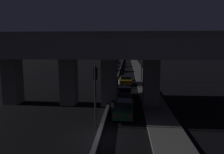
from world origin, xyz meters
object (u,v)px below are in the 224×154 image
Objects in this scene: pedestrian_on_sidewalk at (153,97)px; car_dark_green_fourth_oncoming at (117,62)px; motorcycle_white_filtering_far at (119,84)px; street_lamp at (140,55)px; car_dark_red_lead_oncoming at (107,76)px; motorcycle_red_filtering_near at (113,108)px; car_grey_third_oncoming at (115,64)px; motorcycle_black_filtering_mid at (117,94)px; car_taxi_yellow_third at (126,80)px; car_grey_second at (125,92)px; car_dark_green_lead at (124,108)px; traffic_light_left_of_median at (95,85)px; car_dark_green_second_oncoming at (113,68)px.

car_dark_green_fourth_oncoming is at bearing 96.85° from pedestrian_on_sidewalk.
car_dark_green_fourth_oncoming is at bearing 1.52° from motorcycle_white_filtering_far.
car_dark_red_lead_oncoming is (-5.93, 0.78, -3.93)m from street_lamp.
motorcycle_red_filtering_near is at bearing 177.70° from motorcycle_white_filtering_far.
motorcycle_black_filtering_mid is at bearing 0.58° from car_grey_third_oncoming.
motorcycle_white_filtering_far is at bearing 112.97° from pedestrian_on_sidewalk.
street_lamp is 1.80× the size of car_taxi_yellow_third.
motorcycle_black_filtering_mid is at bearing 11.03° from car_dark_red_lead_oncoming.
car_dark_red_lead_oncoming is (-3.46, 13.06, 0.11)m from car_grey_second.
pedestrian_on_sidewalk is at bearing -36.09° from car_dark_green_lead.
car_grey_second is 0.95× the size of car_grey_third_oncoming.
traffic_light_left_of_median is 4.26m from car_dark_green_lead.
car_dark_red_lead_oncoming is at bearing 172.46° from street_lamp.
car_grey_third_oncoming is at bearing 1.51° from motorcycle_red_filtering_near.
motorcycle_black_filtering_mid is (2.52, -14.05, -0.15)m from car_dark_red_lead_oncoming.
traffic_light_left_of_median is 10.74m from car_grey_second.
car_grey_second is 1.37m from motorcycle_black_filtering_mid.
car_dark_red_lead_oncoming is (-3.51, 4.15, 0.02)m from car_taxi_yellow_third.
car_dark_red_lead_oncoming is 2.14× the size of motorcycle_white_filtering_far.
car_dark_green_second_oncoming is 31.29m from pedestrian_on_sidewalk.
car_dark_green_second_oncoming reaches higher than car_grey_second.
traffic_light_left_of_median is 9.65m from motorcycle_black_filtering_mid.
motorcycle_white_filtering_far is 1.19× the size of pedestrian_on_sidewalk.
motorcycle_black_filtering_mid is at bearing 10.46° from car_dark_green_lead.
car_dark_red_lead_oncoming reaches higher than car_dark_green_fourth_oncoming.
car_dark_green_second_oncoming is (0.32, 13.93, 0.06)m from car_dark_red_lead_oncoming.
pedestrian_on_sidewalk is at bearing -140.49° from car_grey_second.
motorcycle_white_filtering_far is (-0.90, -3.14, -0.16)m from car_taxi_yellow_third.
street_lamp is at bearing 7.84° from car_dark_green_fourth_oncoming.
car_grey_second is 8.91m from car_taxi_yellow_third.
street_lamp is 27.92m from car_grey_third_oncoming.
traffic_light_left_of_median is at bearing 141.15° from car_dark_green_lead.
traffic_light_left_of_median is 16.23m from motorcycle_white_filtering_far.
street_lamp is (4.63, 22.44, 1.34)m from traffic_light_left_of_median.
street_lamp is at bearing 78.33° from traffic_light_left_of_median.
car_dark_green_second_oncoming is at bearing 7.29° from car_taxi_yellow_third.
car_dark_green_lead reaches higher than car_taxi_yellow_third.
pedestrian_on_sidewalk is (3.11, 3.96, 0.19)m from car_dark_green_lead.
car_taxi_yellow_third is at bearing 11.37° from car_dark_green_second_oncoming.
traffic_light_left_of_median is 37.25m from car_dark_green_second_oncoming.
car_grey_third_oncoming is 2.87× the size of pedestrian_on_sidewalk.
car_dark_green_fourth_oncoming is 2.24× the size of motorcycle_red_filtering_near.
car_dark_green_fourth_oncoming is (-3.38, 58.04, -0.08)m from car_dark_green_lead.
street_lamp is at bearing -38.40° from car_taxi_yellow_third.
car_dark_red_lead_oncoming is 37.37m from car_dark_green_fourth_oncoming.
motorcycle_white_filtering_far is at bearing 161.26° from car_taxi_yellow_third.
car_dark_green_second_oncoming is 1.10× the size of car_dark_green_fourth_oncoming.
motorcycle_black_filtering_mid is (2.37, -40.29, -0.14)m from car_grey_third_oncoming.
car_dark_red_lead_oncoming reaches higher than car_grey_third_oncoming.
car_taxi_yellow_third is at bearing -5.06° from motorcycle_red_filtering_near.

